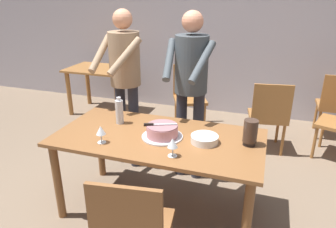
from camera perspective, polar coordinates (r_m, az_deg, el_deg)
The scene contains 16 objects.
ground_plane at distance 2.99m, azimuth -1.64°, elevation -17.13°, with size 14.00×14.00×0.00m, color #7A6651.
back_wall at distance 5.02m, azimuth 9.38°, elevation 15.45°, with size 10.00×0.12×2.70m, color #ADA8B2.
main_dining_table at distance 2.63m, azimuth -1.79°, elevation -6.14°, with size 1.73×0.87×0.75m.
cake_on_platter at distance 2.54m, azimuth -1.07°, elevation -3.25°, with size 0.34×0.34×0.11m.
cake_knife at distance 2.52m, azimuth -2.72°, elevation -1.95°, with size 0.26×0.12×0.02m.
plate_stack at distance 2.48m, azimuth 6.76°, elevation -4.61°, with size 0.22×0.22×0.06m.
wine_glass_near at distance 2.49m, azimuth -12.30°, elevation -3.06°, with size 0.08×0.08×0.14m.
wine_glass_far at distance 2.24m, azimuth 0.85°, elevation -5.47°, with size 0.08×0.08×0.14m.
water_bottle at distance 2.82m, azimuth -8.95°, elevation 0.47°, with size 0.07×0.07×0.25m.
hurricane_lamp at distance 2.48m, azimuth 14.93°, elevation -3.31°, with size 0.11×0.11×0.21m.
person_cutting_cake at distance 3.02m, azimuth 4.21°, elevation 6.31°, with size 0.47×0.56×1.72m.
person_standing_beside at distance 3.29m, azimuth -7.99°, elevation 7.46°, with size 0.46×0.58×1.72m.
background_table at distance 5.11m, azimuth -12.38°, elevation 6.51°, with size 1.00×0.70×0.74m.
background_chair_1 at distance 4.49m, azimuth 3.95°, elevation 3.72°, with size 0.58×0.58×0.90m.
background_chair_2 at distance 4.65m, azimuth 28.64°, elevation 1.66°, with size 0.44×0.44×0.90m.
background_chair_3 at distance 3.93m, azimuth 18.08°, elevation -0.02°, with size 0.51×0.51×0.90m.
Camera 1 is at (0.82, -2.18, 1.88)m, focal length 33.04 mm.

